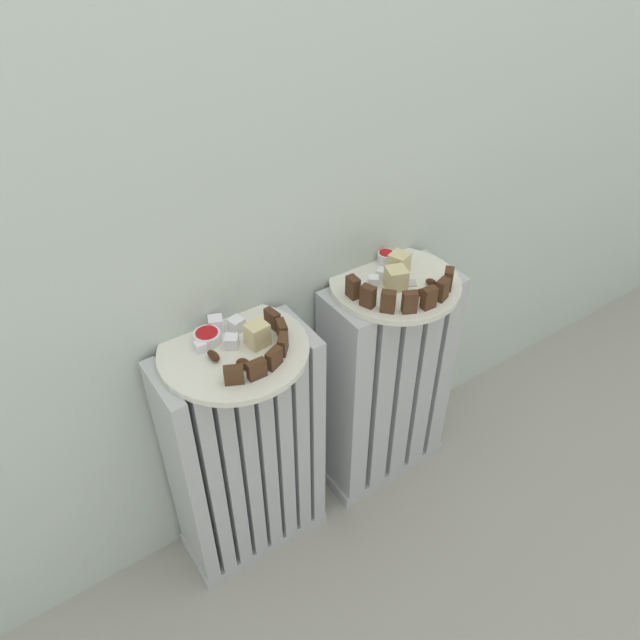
{
  "coord_description": "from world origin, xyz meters",
  "views": [
    {
      "loc": [
        -0.5,
        -0.45,
        1.24
      ],
      "look_at": [
        0.0,
        0.28,
        0.54
      ],
      "focal_mm": 33.53,
      "sensor_mm": 36.0,
      "label": 1
    }
  ],
  "objects_px": {
    "radiator_left": "(246,456)",
    "fork": "(413,291)",
    "radiator_right": "(385,385)",
    "jam_bowl_right": "(386,257)",
    "plate_left": "(234,350)",
    "jam_bowl_left": "(207,337)",
    "plate_right": "(395,283)"
  },
  "relations": [
    {
      "from": "jam_bowl_left",
      "to": "fork",
      "type": "distance_m",
      "value": 0.41
    },
    {
      "from": "radiator_left",
      "to": "plate_right",
      "type": "xyz_separation_m",
      "value": [
        0.36,
        0.0,
        0.29
      ]
    },
    {
      "from": "radiator_left",
      "to": "plate_left",
      "type": "relative_size",
      "value": 2.08
    },
    {
      "from": "plate_left",
      "to": "fork",
      "type": "distance_m",
      "value": 0.37
    },
    {
      "from": "plate_left",
      "to": "fork",
      "type": "xyz_separation_m",
      "value": [
        0.37,
        -0.05,
        0.01
      ]
    },
    {
      "from": "jam_bowl_left",
      "to": "fork",
      "type": "xyz_separation_m",
      "value": [
        0.4,
        -0.09,
        -0.01
      ]
    },
    {
      "from": "plate_right",
      "to": "fork",
      "type": "distance_m",
      "value": 0.05
    },
    {
      "from": "radiator_right",
      "to": "fork",
      "type": "xyz_separation_m",
      "value": [
        0.0,
        -0.05,
        0.29
      ]
    },
    {
      "from": "radiator_right",
      "to": "jam_bowl_right",
      "type": "relative_size",
      "value": 14.81
    },
    {
      "from": "radiator_left",
      "to": "jam_bowl_left",
      "type": "bearing_deg",
      "value": 127.08
    },
    {
      "from": "jam_bowl_right",
      "to": "fork",
      "type": "height_order",
      "value": "jam_bowl_right"
    },
    {
      "from": "radiator_right",
      "to": "plate_left",
      "type": "height_order",
      "value": "plate_left"
    },
    {
      "from": "radiator_left",
      "to": "jam_bowl_left",
      "type": "distance_m",
      "value": 0.31
    },
    {
      "from": "radiator_right",
      "to": "jam_bowl_right",
      "type": "distance_m",
      "value": 0.31
    },
    {
      "from": "jam_bowl_left",
      "to": "jam_bowl_right",
      "type": "relative_size",
      "value": 1.28
    },
    {
      "from": "radiator_left",
      "to": "plate_right",
      "type": "relative_size",
      "value": 2.08
    },
    {
      "from": "radiator_left",
      "to": "fork",
      "type": "height_order",
      "value": "fork"
    },
    {
      "from": "plate_left",
      "to": "jam_bowl_right",
      "type": "bearing_deg",
      "value": 9.43
    },
    {
      "from": "jam_bowl_right",
      "to": "jam_bowl_left",
      "type": "bearing_deg",
      "value": -176.45
    },
    {
      "from": "plate_left",
      "to": "jam_bowl_right",
      "type": "distance_m",
      "value": 0.4
    },
    {
      "from": "fork",
      "to": "radiator_left",
      "type": "bearing_deg",
      "value": 172.24
    },
    {
      "from": "radiator_left",
      "to": "radiator_right",
      "type": "height_order",
      "value": "same"
    },
    {
      "from": "radiator_right",
      "to": "jam_bowl_left",
      "type": "relative_size",
      "value": 11.54
    },
    {
      "from": "radiator_left",
      "to": "plate_left",
      "type": "distance_m",
      "value": 0.29
    },
    {
      "from": "plate_left",
      "to": "plate_right",
      "type": "height_order",
      "value": "same"
    },
    {
      "from": "radiator_left",
      "to": "jam_bowl_left",
      "type": "height_order",
      "value": "jam_bowl_left"
    },
    {
      "from": "plate_left",
      "to": "jam_bowl_right",
      "type": "relative_size",
      "value": 7.12
    },
    {
      "from": "radiator_left",
      "to": "fork",
      "type": "xyz_separation_m",
      "value": [
        0.37,
        -0.05,
        0.29
      ]
    },
    {
      "from": "fork",
      "to": "jam_bowl_left",
      "type": "bearing_deg",
      "value": 167.34
    },
    {
      "from": "fork",
      "to": "jam_bowl_right",
      "type": "bearing_deg",
      "value": 77.6
    },
    {
      "from": "plate_left",
      "to": "jam_bowl_left",
      "type": "relative_size",
      "value": 5.55
    },
    {
      "from": "jam_bowl_left",
      "to": "jam_bowl_right",
      "type": "xyz_separation_m",
      "value": [
        0.42,
        0.03,
        0.0
      ]
    }
  ]
}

